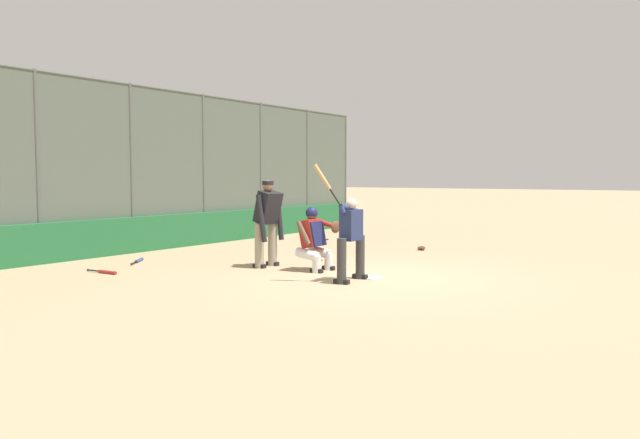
{
  "coord_description": "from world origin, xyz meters",
  "views": [
    {
      "loc": [
        9.96,
        5.79,
        1.88
      ],
      "look_at": [
        0.17,
        -1.0,
        1.05
      ],
      "focal_mm": 35.0,
      "sensor_mm": 36.0,
      "label": 1
    }
  ],
  "objects_px": {
    "spare_bat_by_padding": "(138,261)",
    "baseball_loose": "(322,259)",
    "fielding_glove_on_dirt": "(422,248)",
    "batter_at_plate": "(351,236)",
    "catcher_behind_plate": "(315,238)",
    "spare_bat_near_backstop": "(105,272)",
    "spare_bat_first_base_side": "(311,240)",
    "umpire_home": "(268,220)"
  },
  "relations": [
    {
      "from": "spare_bat_by_padding",
      "to": "baseball_loose",
      "type": "bearing_deg",
      "value": -87.55
    },
    {
      "from": "fielding_glove_on_dirt",
      "to": "baseball_loose",
      "type": "bearing_deg",
      "value": -16.56
    },
    {
      "from": "batter_at_plate",
      "to": "fielding_glove_on_dirt",
      "type": "xyz_separation_m",
      "value": [
        -5.06,
        -1.01,
        -0.76
      ]
    },
    {
      "from": "spare_bat_by_padding",
      "to": "fielding_glove_on_dirt",
      "type": "relative_size",
      "value": 2.57
    },
    {
      "from": "catcher_behind_plate",
      "to": "spare_bat_near_backstop",
      "type": "xyz_separation_m",
      "value": [
        2.63,
        -3.11,
        -0.63
      ]
    },
    {
      "from": "catcher_behind_plate",
      "to": "spare_bat_first_base_side",
      "type": "height_order",
      "value": "catcher_behind_plate"
    },
    {
      "from": "catcher_behind_plate",
      "to": "spare_bat_by_padding",
      "type": "xyz_separation_m",
      "value": [
        1.21,
        -3.88,
        -0.63
      ]
    },
    {
      "from": "catcher_behind_plate",
      "to": "baseball_loose",
      "type": "relative_size",
      "value": 17.19
    },
    {
      "from": "catcher_behind_plate",
      "to": "spare_bat_near_backstop",
      "type": "bearing_deg",
      "value": -51.27
    },
    {
      "from": "spare_bat_near_backstop",
      "to": "spare_bat_by_padding",
      "type": "bearing_deg",
      "value": 114.85
    },
    {
      "from": "catcher_behind_plate",
      "to": "baseball_loose",
      "type": "distance_m",
      "value": 1.57
    },
    {
      "from": "spare_bat_near_backstop",
      "to": "fielding_glove_on_dirt",
      "type": "bearing_deg",
      "value": 60.7
    },
    {
      "from": "catcher_behind_plate",
      "to": "umpire_home",
      "type": "height_order",
      "value": "umpire_home"
    },
    {
      "from": "batter_at_plate",
      "to": "baseball_loose",
      "type": "xyz_separation_m",
      "value": [
        -1.94,
        -1.94,
        -0.78
      ]
    },
    {
      "from": "batter_at_plate",
      "to": "umpire_home",
      "type": "bearing_deg",
      "value": -104.95
    },
    {
      "from": "fielding_glove_on_dirt",
      "to": "baseball_loose",
      "type": "relative_size",
      "value": 3.76
    },
    {
      "from": "umpire_home",
      "to": "spare_bat_near_backstop",
      "type": "relative_size",
      "value": 2.18
    },
    {
      "from": "spare_bat_by_padding",
      "to": "fielding_glove_on_dirt",
      "type": "distance_m",
      "value": 6.95
    },
    {
      "from": "spare_bat_first_base_side",
      "to": "fielding_glove_on_dirt",
      "type": "height_order",
      "value": "fielding_glove_on_dirt"
    },
    {
      "from": "batter_at_plate",
      "to": "baseball_loose",
      "type": "bearing_deg",
      "value": -137.08
    },
    {
      "from": "umpire_home",
      "to": "spare_bat_near_backstop",
      "type": "distance_m",
      "value": 3.33
    },
    {
      "from": "spare_bat_first_base_side",
      "to": "fielding_glove_on_dirt",
      "type": "bearing_deg",
      "value": 131.86
    },
    {
      "from": "umpire_home",
      "to": "fielding_glove_on_dirt",
      "type": "xyz_separation_m",
      "value": [
        -4.52,
        1.34,
        -0.92
      ]
    },
    {
      "from": "spare_bat_by_padding",
      "to": "baseball_loose",
      "type": "height_order",
      "value": "baseball_loose"
    },
    {
      "from": "spare_bat_by_padding",
      "to": "umpire_home",
      "type": "bearing_deg",
      "value": -104.26
    },
    {
      "from": "spare_bat_first_base_side",
      "to": "spare_bat_by_padding",
      "type": "bearing_deg",
      "value": 41.16
    },
    {
      "from": "batter_at_plate",
      "to": "catcher_behind_plate",
      "type": "height_order",
      "value": "batter_at_plate"
    },
    {
      "from": "spare_bat_near_backstop",
      "to": "batter_at_plate",
      "type": "bearing_deg",
      "value": 20.37
    },
    {
      "from": "batter_at_plate",
      "to": "spare_bat_near_backstop",
      "type": "height_order",
      "value": "batter_at_plate"
    },
    {
      "from": "batter_at_plate",
      "to": "spare_bat_first_base_side",
      "type": "xyz_separation_m",
      "value": [
        -5.31,
        -4.67,
        -0.78
      ]
    },
    {
      "from": "spare_bat_by_padding",
      "to": "spare_bat_near_backstop",
      "type": "bearing_deg",
      "value": 173.35
    },
    {
      "from": "spare_bat_near_backstop",
      "to": "spare_bat_by_padding",
      "type": "height_order",
      "value": "same"
    },
    {
      "from": "catcher_behind_plate",
      "to": "spare_bat_first_base_side",
      "type": "xyz_separation_m",
      "value": [
        -4.63,
        -3.41,
        -0.63
      ]
    },
    {
      "from": "spare_bat_by_padding",
      "to": "spare_bat_first_base_side",
      "type": "xyz_separation_m",
      "value": [
        -5.84,
        0.47,
        -0.0
      ]
    },
    {
      "from": "fielding_glove_on_dirt",
      "to": "baseball_loose",
      "type": "height_order",
      "value": "fielding_glove_on_dirt"
    },
    {
      "from": "batter_at_plate",
      "to": "spare_bat_by_padding",
      "type": "distance_m",
      "value": 5.22
    },
    {
      "from": "umpire_home",
      "to": "baseball_loose",
      "type": "bearing_deg",
      "value": 164.29
    },
    {
      "from": "catcher_behind_plate",
      "to": "spare_bat_first_base_side",
      "type": "relative_size",
      "value": 2.06
    },
    {
      "from": "spare_bat_by_padding",
      "to": "catcher_behind_plate",
      "type": "bearing_deg",
      "value": -107.98
    },
    {
      "from": "catcher_behind_plate",
      "to": "fielding_glove_on_dirt",
      "type": "distance_m",
      "value": 4.43
    },
    {
      "from": "baseball_loose",
      "to": "spare_bat_first_base_side",
      "type": "bearing_deg",
      "value": -141.02
    },
    {
      "from": "catcher_behind_plate",
      "to": "spare_bat_by_padding",
      "type": "distance_m",
      "value": 4.12
    }
  ]
}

